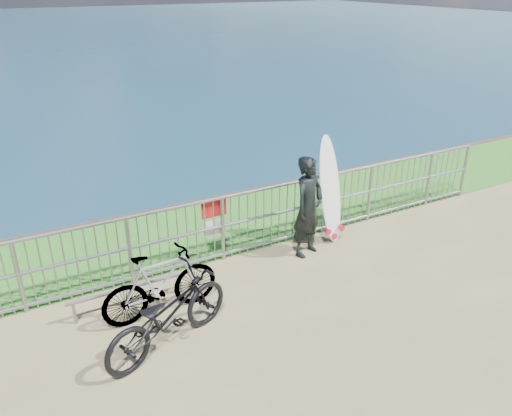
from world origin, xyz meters
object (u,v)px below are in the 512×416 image
surfer (308,207)px  bicycle_near (168,314)px  surfboard (330,194)px  bicycle_far (160,284)px

surfer → bicycle_near: surfer is taller
surfboard → surfer: bearing=-159.5°
surfer → bicycle_far: surfer is taller
surfboard → bicycle_far: bearing=-168.0°
surfboard → bicycle_far: size_ratio=1.16×
surfer → bicycle_far: 2.72m
bicycle_near → surfer: bearing=-88.5°
surfer → bicycle_far: (-2.66, -0.47, -0.36)m
surfer → bicycle_near: bearing=-179.9°
surfboard → bicycle_far: surfboard is taller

